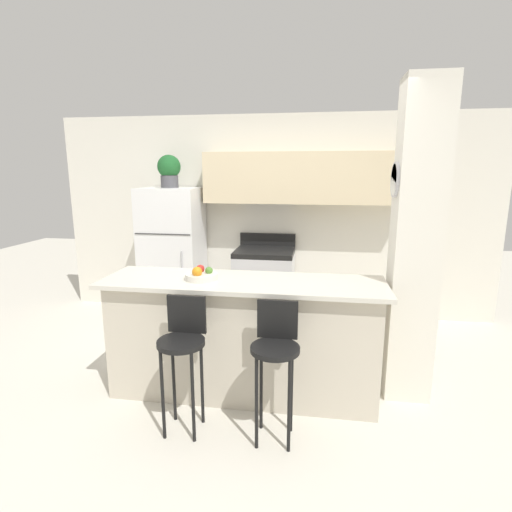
% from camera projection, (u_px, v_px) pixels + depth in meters
% --- Properties ---
extents(ground_plane, '(14.00, 14.00, 0.00)m').
position_uv_depth(ground_plane, '(243.00, 392.00, 3.43)').
color(ground_plane, beige).
extents(wall_back, '(5.60, 0.38, 2.55)m').
position_uv_depth(wall_back, '(283.00, 203.00, 5.04)').
color(wall_back, silver).
rests_on(wall_back, ground_plane).
extents(pillar_right, '(0.38, 0.32, 2.55)m').
position_uv_depth(pillar_right, '(415.00, 246.00, 3.16)').
color(pillar_right, silver).
rests_on(pillar_right, ground_plane).
extents(counter_bar, '(2.29, 0.66, 0.99)m').
position_uv_depth(counter_bar, '(243.00, 337.00, 3.33)').
color(counter_bar, beige).
rests_on(counter_bar, ground_plane).
extents(refrigerator, '(0.72, 0.65, 1.66)m').
position_uv_depth(refrigerator, '(173.00, 253.00, 5.08)').
color(refrigerator, white).
rests_on(refrigerator, ground_plane).
extents(stove_range, '(0.72, 0.63, 1.07)m').
position_uv_depth(stove_range, '(264.00, 285.00, 4.99)').
color(stove_range, silver).
rests_on(stove_range, ground_plane).
extents(bar_stool_left, '(0.34, 0.34, 0.98)m').
position_uv_depth(bar_stool_left, '(183.00, 345.00, 2.83)').
color(bar_stool_left, black).
rests_on(bar_stool_left, ground_plane).
extents(bar_stool_right, '(0.34, 0.34, 0.98)m').
position_uv_depth(bar_stool_right, '(276.00, 351.00, 2.73)').
color(bar_stool_right, black).
rests_on(bar_stool_right, ground_plane).
extents(potted_plant_on_fridge, '(0.28, 0.28, 0.40)m').
position_uv_depth(potted_plant_on_fridge, '(169.00, 170.00, 4.86)').
color(potted_plant_on_fridge, '#4C4C51').
rests_on(potted_plant_on_fridge, refrigerator).
extents(fruit_bowl, '(0.27, 0.27, 0.12)m').
position_uv_depth(fruit_bowl, '(201.00, 275.00, 3.24)').
color(fruit_bowl, silver).
rests_on(fruit_bowl, counter_bar).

